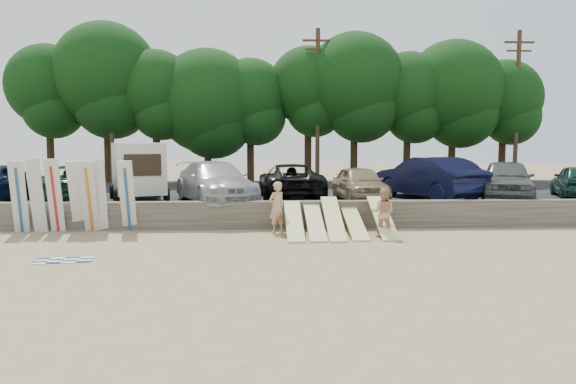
% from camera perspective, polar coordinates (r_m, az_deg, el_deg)
% --- Properties ---
extents(ground, '(120.00, 120.00, 0.00)m').
position_cam_1_polar(ground, '(17.53, 1.78, -5.22)').
color(ground, tan).
rests_on(ground, ground).
extents(seawall, '(44.00, 0.50, 1.00)m').
position_cam_1_polar(seawall, '(20.41, 1.10, -2.31)').
color(seawall, '#6B6356').
rests_on(seawall, ground).
extents(parking_lot, '(44.00, 14.50, 0.70)m').
position_cam_1_polar(parking_lot, '(27.86, 0.04, -0.60)').
color(parking_lot, '#282828').
rests_on(parking_lot, ground).
extents(treeline, '(32.83, 6.82, 9.58)m').
position_cam_1_polar(treeline, '(34.72, -1.19, 10.40)').
color(treeline, '#382616').
rests_on(treeline, parking_lot).
extents(utility_poles, '(25.80, 0.26, 9.00)m').
position_cam_1_polar(utility_poles, '(33.43, 3.03, 9.08)').
color(utility_poles, '#473321').
rests_on(utility_poles, parking_lot).
extents(box_trailer, '(2.98, 4.14, 2.39)m').
position_cam_1_polar(box_trailer, '(24.26, -15.01, 2.36)').
color(box_trailer, beige).
rests_on(box_trailer, parking_lot).
extents(car_1, '(4.18, 5.84, 1.48)m').
position_cam_1_polar(car_1, '(24.55, -21.42, 0.80)').
color(car_1, '#133624').
rests_on(car_1, parking_lot).
extents(car_2, '(4.14, 6.08, 1.64)m').
position_cam_1_polar(car_2, '(22.75, -7.41, 1.00)').
color(car_2, '#B1B0B6').
rests_on(car_2, parking_lot).
extents(car_3, '(2.73, 5.53, 1.51)m').
position_cam_1_polar(car_3, '(23.87, 0.26, 1.09)').
color(car_3, black).
rests_on(car_3, parking_lot).
extents(car_4, '(2.06, 4.37, 1.45)m').
position_cam_1_polar(car_4, '(23.24, 7.31, 0.86)').
color(car_4, '#9A8762').
rests_on(car_4, parking_lot).
extents(car_5, '(3.84, 5.76, 1.79)m').
position_cam_1_polar(car_5, '(24.52, 14.08, 1.37)').
color(car_5, black).
rests_on(car_5, parking_lot).
extents(car_6, '(3.72, 5.40, 1.71)m').
position_cam_1_polar(car_6, '(25.03, 21.31, 1.15)').
color(car_6, '#4E5254').
rests_on(car_6, parking_lot).
extents(surfboard_upright_0, '(0.61, 0.79, 2.53)m').
position_cam_1_polar(surfboard_upright_0, '(21.33, -25.67, -0.43)').
color(surfboard_upright_0, silver).
rests_on(surfboard_upright_0, ground).
extents(surfboard_upright_1, '(0.57, 0.58, 2.57)m').
position_cam_1_polar(surfboard_upright_1, '(21.22, -24.18, -0.35)').
color(surfboard_upright_1, silver).
rests_on(surfboard_upright_1, ground).
extents(surfboard_upright_2, '(0.55, 0.57, 2.57)m').
position_cam_1_polar(surfboard_upright_2, '(21.01, -22.62, -0.35)').
color(surfboard_upright_2, silver).
rests_on(surfboard_upright_2, ground).
extents(surfboard_upright_3, '(0.55, 0.88, 2.49)m').
position_cam_1_polar(surfboard_upright_3, '(20.77, -20.64, -0.45)').
color(surfboard_upright_3, silver).
rests_on(surfboard_upright_3, ground).
extents(surfboard_upright_4, '(0.52, 0.82, 2.51)m').
position_cam_1_polar(surfboard_upright_4, '(20.56, -19.56, -0.45)').
color(surfboard_upright_4, silver).
rests_on(surfboard_upright_4, ground).
extents(surfboard_upright_5, '(0.53, 0.60, 2.56)m').
position_cam_1_polar(surfboard_upright_5, '(20.59, -18.66, -0.34)').
color(surfboard_upright_5, silver).
rests_on(surfboard_upright_5, ground).
extents(surfboard_upright_6, '(0.53, 0.82, 2.51)m').
position_cam_1_polar(surfboard_upright_6, '(20.27, -16.01, -0.42)').
color(surfboard_upright_6, silver).
rests_on(surfboard_upright_6, ground).
extents(surfboard_low_0, '(0.56, 2.87, 1.02)m').
position_cam_1_polar(surfboard_low_0, '(18.81, 0.61, -2.93)').
color(surfboard_low_0, '#EEE896').
rests_on(surfboard_low_0, ground).
extents(surfboard_low_1, '(0.56, 2.89, 0.95)m').
position_cam_1_polar(surfboard_low_1, '(18.93, 2.71, -2.99)').
color(surfboard_low_1, '#EEE896').
rests_on(surfboard_low_1, ground).
extents(surfboard_low_2, '(0.56, 2.81, 1.18)m').
position_cam_1_polar(surfboard_low_2, '(18.88, 4.63, -2.67)').
color(surfboard_low_2, '#EEE896').
rests_on(surfboard_low_2, ground).
extents(surfboard_low_3, '(0.56, 2.91, 0.86)m').
position_cam_1_polar(surfboard_low_3, '(19.21, 6.72, -3.03)').
color(surfboard_low_3, '#EEE896').
rests_on(surfboard_low_3, ground).
extents(surfboard_low_4, '(0.56, 2.81, 1.17)m').
position_cam_1_polar(surfboard_low_4, '(19.31, 9.57, -2.56)').
color(surfboard_low_4, '#EEE896').
rests_on(surfboard_low_4, ground).
extents(beachgoer_a, '(0.78, 0.74, 1.78)m').
position_cam_1_polar(beachgoer_a, '(19.31, -1.16, -1.57)').
color(beachgoer_a, tan).
rests_on(beachgoer_a, ground).
extents(beachgoer_b, '(0.95, 0.84, 1.63)m').
position_cam_1_polar(beachgoer_b, '(18.76, 9.62, -2.07)').
color(beachgoer_b, tan).
rests_on(beachgoer_b, ground).
extents(cooler, '(0.39, 0.31, 0.32)m').
position_cam_1_polar(cooler, '(19.80, 0.32, -3.54)').
color(cooler, '#268B47').
rests_on(cooler, ground).
extents(gear_bag, '(0.31, 0.26, 0.22)m').
position_cam_1_polar(gear_bag, '(19.64, 7.07, -3.80)').
color(gear_bag, '#C46E17').
rests_on(gear_bag, ground).
extents(beach_towel, '(1.70, 1.70, 0.00)m').
position_cam_1_polar(beach_towel, '(16.17, -21.86, -6.46)').
color(beach_towel, white).
rests_on(beach_towel, ground).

